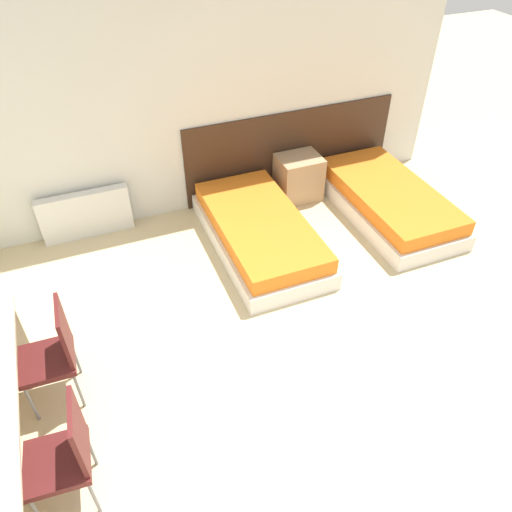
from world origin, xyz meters
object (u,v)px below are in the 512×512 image
at_px(bed_near_door, 388,201).
at_px(chair_near_notebook, 65,453).
at_px(bed_near_window, 260,232).
at_px(chair_near_laptop, 54,352).
at_px(nightstand, 299,177).

height_order(bed_near_door, chair_near_notebook, chair_near_notebook).
bearing_deg(bed_near_window, chair_near_laptop, -151.00).
distance_m(bed_near_window, bed_near_door, 1.65).
distance_m(nightstand, chair_near_laptop, 3.58).
bearing_deg(chair_near_laptop, bed_near_window, 31.14).
bearing_deg(nightstand, chair_near_laptop, -146.91).
xyz_separation_m(bed_near_window, chair_near_laptop, (-2.17, -1.20, 0.33)).
height_order(bed_near_door, nightstand, nightstand).
bearing_deg(chair_near_laptop, chair_near_notebook, -87.86).
xyz_separation_m(bed_near_door, chair_near_notebook, (-3.82, -2.07, 0.33)).
height_order(bed_near_window, bed_near_door, same).
xyz_separation_m(bed_near_door, nightstand, (-0.82, 0.75, 0.09)).
bearing_deg(bed_near_door, chair_near_notebook, -151.49).
height_order(bed_near_window, chair_near_laptop, chair_near_laptop).
height_order(nightstand, chair_near_notebook, chair_near_notebook).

